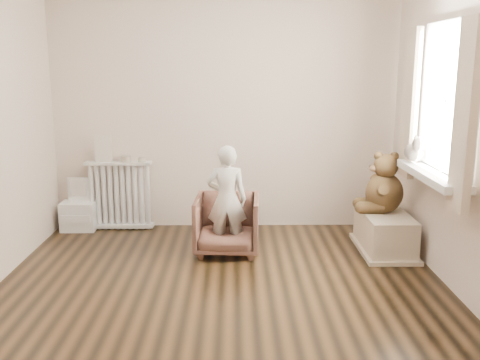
{
  "coord_description": "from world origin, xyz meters",
  "views": [
    {
      "loc": [
        0.11,
        -3.83,
        1.73
      ],
      "look_at": [
        0.15,
        0.45,
        0.8
      ],
      "focal_mm": 40.0,
      "sensor_mm": 36.0,
      "label": 1
    }
  ],
  "objects_px": {
    "toy_vanity": "(78,205)",
    "plush_cat": "(415,151)",
    "radiator": "(120,193)",
    "teddy_bear": "(385,180)",
    "child": "(227,200)",
    "toy_bench": "(385,230)",
    "armchair": "(227,224)"
  },
  "relations": [
    {
      "from": "child",
      "to": "teddy_bear",
      "type": "xyz_separation_m",
      "value": [
        1.48,
        0.14,
        0.15
      ]
    },
    {
      "from": "toy_vanity",
      "to": "armchair",
      "type": "relative_size",
      "value": 0.93
    },
    {
      "from": "toy_vanity",
      "to": "teddy_bear",
      "type": "relative_size",
      "value": 1.0
    },
    {
      "from": "teddy_bear",
      "to": "toy_bench",
      "type": "bearing_deg",
      "value": -78.48
    },
    {
      "from": "toy_bench",
      "to": "plush_cat",
      "type": "height_order",
      "value": "plush_cat"
    },
    {
      "from": "radiator",
      "to": "teddy_bear",
      "type": "distance_m",
      "value": 2.72
    },
    {
      "from": "toy_vanity",
      "to": "plush_cat",
      "type": "height_order",
      "value": "plush_cat"
    },
    {
      "from": "radiator",
      "to": "teddy_bear",
      "type": "height_order",
      "value": "teddy_bear"
    },
    {
      "from": "toy_vanity",
      "to": "child",
      "type": "relative_size",
      "value": 0.56
    },
    {
      "from": "toy_bench",
      "to": "plush_cat",
      "type": "distance_m",
      "value": 0.86
    },
    {
      "from": "armchair",
      "to": "toy_bench",
      "type": "xyz_separation_m",
      "value": [
        1.49,
        0.03,
        -0.07
      ]
    },
    {
      "from": "armchair",
      "to": "toy_vanity",
      "type": "bearing_deg",
      "value": 158.76
    },
    {
      "from": "child",
      "to": "armchair",
      "type": "bearing_deg",
      "value": -87.04
    },
    {
      "from": "child",
      "to": "radiator",
      "type": "bearing_deg",
      "value": -31.64
    },
    {
      "from": "radiator",
      "to": "plush_cat",
      "type": "xyz_separation_m",
      "value": [
        2.77,
        -0.98,
        0.61
      ]
    },
    {
      "from": "child",
      "to": "plush_cat",
      "type": "bearing_deg",
      "value": 176.35
    },
    {
      "from": "radiator",
      "to": "armchair",
      "type": "distance_m",
      "value": 1.37
    },
    {
      "from": "radiator",
      "to": "teddy_bear",
      "type": "bearing_deg",
      "value": -13.84
    },
    {
      "from": "child",
      "to": "teddy_bear",
      "type": "height_order",
      "value": "child"
    },
    {
      "from": "teddy_bear",
      "to": "plush_cat",
      "type": "xyz_separation_m",
      "value": [
        0.15,
        -0.33,
        0.33
      ]
    },
    {
      "from": "toy_bench",
      "to": "toy_vanity",
      "type": "bearing_deg",
      "value": 167.51
    },
    {
      "from": "toy_vanity",
      "to": "teddy_bear",
      "type": "height_order",
      "value": "teddy_bear"
    },
    {
      "from": "radiator",
      "to": "toy_bench",
      "type": "bearing_deg",
      "value": -15.09
    },
    {
      "from": "teddy_bear",
      "to": "armchair",
      "type": "bearing_deg",
      "value": -170.27
    },
    {
      "from": "radiator",
      "to": "armchair",
      "type": "relative_size",
      "value": 1.22
    },
    {
      "from": "child",
      "to": "teddy_bear",
      "type": "bearing_deg",
      "value": -171.47
    },
    {
      "from": "plush_cat",
      "to": "toy_vanity",
      "type": "bearing_deg",
      "value": 168.84
    },
    {
      "from": "toy_vanity",
      "to": "radiator",
      "type": "bearing_deg",
      "value": 3.93
    },
    {
      "from": "radiator",
      "to": "child",
      "type": "xyz_separation_m",
      "value": [
        1.15,
        -0.79,
        0.13
      ]
    },
    {
      "from": "plush_cat",
      "to": "armchair",
      "type": "bearing_deg",
      "value": 176.98
    },
    {
      "from": "armchair",
      "to": "teddy_bear",
      "type": "xyz_separation_m",
      "value": [
        1.48,
        0.09,
        0.4
      ]
    },
    {
      "from": "radiator",
      "to": "toy_bench",
      "type": "height_order",
      "value": "radiator"
    }
  ]
}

